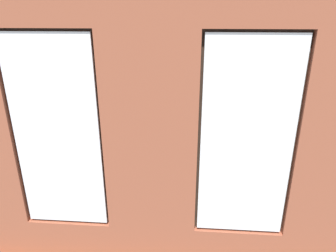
{
  "coord_description": "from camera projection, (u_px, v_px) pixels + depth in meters",
  "views": [
    {
      "loc": [
        -0.42,
        5.64,
        2.94
      ],
      "look_at": [
        -0.01,
        0.4,
        0.93
      ],
      "focal_mm": 32.0,
      "sensor_mm": 36.0,
      "label": 1
    }
  ],
  "objects": [
    {
      "name": "couch_left",
      "position": [
        287.0,
        152.0,
        5.95
      ],
      "size": [
        1.0,
        2.03,
        0.8
      ],
      "rotation": [
        0.0,
        0.0,
        1.64
      ],
      "color": "black",
      "rests_on": "ground_plane"
    },
    {
      "name": "potted_plant_by_left_couch",
      "position": [
        253.0,
        127.0,
        7.33
      ],
      "size": [
        0.29,
        0.29,
        0.47
      ],
      "color": "beige",
      "rests_on": "ground_plane"
    },
    {
      "name": "remote_silver",
      "position": [
        154.0,
        135.0,
        6.49
      ],
      "size": [
        0.11,
        0.18,
        0.02
      ],
      "primitive_type": "cube",
      "rotation": [
        0.0,
        0.0,
        5.93
      ],
      "color": "#B2B2B7",
      "rests_on": "coffee_table"
    },
    {
      "name": "potted_plant_near_tv",
      "position": [
        51.0,
        142.0,
        5.6
      ],
      "size": [
        0.81,
        0.74,
        1.1
      ],
      "color": "#9E5638",
      "rests_on": "ground_plane"
    },
    {
      "name": "brick_wall_with_windows",
      "position": [
        150.0,
        144.0,
        3.2
      ],
      "size": [
        6.14,
        0.3,
        3.27
      ],
      "color": "#9E5138",
      "rests_on": "ground_plane"
    },
    {
      "name": "candle_jar",
      "position": [
        176.0,
        133.0,
        6.44
      ],
      "size": [
        0.08,
        0.08,
        0.11
      ],
      "primitive_type": "cylinder",
      "color": "#B7333D",
      "rests_on": "coffee_table"
    },
    {
      "name": "potted_plant_mid_room_small",
      "position": [
        202.0,
        132.0,
        6.9
      ],
      "size": [
        0.31,
        0.31,
        0.54
      ],
      "color": "beige",
      "rests_on": "ground_plane"
    },
    {
      "name": "potted_plant_between_couches",
      "position": [
        245.0,
        187.0,
        4.1
      ],
      "size": [
        0.92,
        0.91,
        1.19
      ],
      "color": "gray",
      "rests_on": "ground_plane"
    },
    {
      "name": "table_plant_small",
      "position": [
        165.0,
        127.0,
        6.63
      ],
      "size": [
        0.12,
        0.12,
        0.19
      ],
      "color": "beige",
      "rests_on": "coffee_table"
    },
    {
      "name": "tv_flatscreen",
      "position": [
        47.0,
        108.0,
        6.55
      ],
      "size": [
        1.11,
        0.2,
        0.73
      ],
      "color": "black",
      "rests_on": "media_console"
    },
    {
      "name": "media_console",
      "position": [
        51.0,
        136.0,
        6.79
      ],
      "size": [
        1.28,
        0.42,
        0.59
      ],
      "primitive_type": "cube",
      "color": "black",
      "rests_on": "ground_plane"
    },
    {
      "name": "white_wall_right",
      "position": [
        13.0,
        84.0,
        5.78
      ],
      "size": [
        0.1,
        5.24,
        3.27
      ],
      "primitive_type": "cube",
      "color": "silver",
      "rests_on": "ground_plane"
    },
    {
      "name": "ground_plane",
      "position": [
        169.0,
        162.0,
        6.35
      ],
      "size": [
        6.74,
        6.24,
        0.1
      ],
      "primitive_type": "cube",
      "color": "#99663D"
    },
    {
      "name": "couch_by_window",
      "position": [
        140.0,
        206.0,
        4.28
      ],
      "size": [
        2.0,
        0.87,
        0.8
      ],
      "color": "black",
      "rests_on": "ground_plane"
    },
    {
      "name": "potted_plant_corner_near_left",
      "position": [
        270.0,
        106.0,
        7.9
      ],
      "size": [
        0.58,
        0.58,
        0.97
      ],
      "color": "beige",
      "rests_on": "ground_plane"
    },
    {
      "name": "remote_gray",
      "position": [
        187.0,
        131.0,
        6.66
      ],
      "size": [
        0.18,
        0.11,
        0.02
      ],
      "primitive_type": "cube",
      "rotation": [
        0.0,
        0.0,
        4.35
      ],
      "color": "#59595B",
      "rests_on": "coffee_table"
    },
    {
      "name": "cup_ceramic",
      "position": [
        172.0,
        132.0,
        6.56
      ],
      "size": [
        0.07,
        0.07,
        0.09
      ],
      "primitive_type": "cylinder",
      "color": "#B23D38",
      "rests_on": "coffee_table"
    },
    {
      "name": "papasan_chair",
      "position": [
        168.0,
        113.0,
        7.86
      ],
      "size": [
        1.18,
        1.18,
        0.72
      ],
      "color": "olive",
      "rests_on": "ground_plane"
    },
    {
      "name": "coffee_table",
      "position": [
        172.0,
        136.0,
        6.59
      ],
      "size": [
        1.22,
        0.75,
        0.43
      ],
      "color": "tan",
      "rests_on": "ground_plane"
    }
  ]
}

